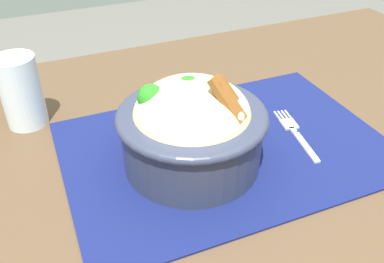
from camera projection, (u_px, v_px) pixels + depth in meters
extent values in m
cube|color=#4C3826|center=(235.00, 159.00, 0.61)|extent=(1.20, 0.79, 0.04)
cylinder|color=#412F20|center=(335.00, 150.00, 1.26)|extent=(0.04, 0.04, 0.72)
cube|color=#11194C|center=(226.00, 147.00, 0.60)|extent=(0.45, 0.32, 0.00)
cylinder|color=#2D3347|center=(192.00, 138.00, 0.54)|extent=(0.18, 0.18, 0.08)
torus|color=#2D3347|center=(192.00, 116.00, 0.53)|extent=(0.19, 0.19, 0.01)
ellipsoid|color=beige|center=(192.00, 115.00, 0.52)|extent=(0.19, 0.19, 0.09)
sphere|color=#22781C|center=(189.00, 91.00, 0.52)|extent=(0.04, 0.04, 0.04)
sphere|color=#22781C|center=(151.00, 98.00, 0.51)|extent=(0.03, 0.03, 0.03)
cylinder|color=orange|center=(175.00, 112.00, 0.49)|extent=(0.04, 0.01, 0.01)
cube|color=brown|center=(227.00, 100.00, 0.48)|extent=(0.04, 0.05, 0.05)
cube|color=brown|center=(230.00, 97.00, 0.49)|extent=(0.04, 0.04, 0.05)
cube|color=#BBBBBB|center=(306.00, 147.00, 0.59)|extent=(0.02, 0.07, 0.00)
cube|color=#BBBBBB|center=(294.00, 131.00, 0.62)|extent=(0.01, 0.01, 0.00)
cube|color=#BBBBBB|center=(289.00, 124.00, 0.64)|extent=(0.03, 0.03, 0.00)
cube|color=#BBBBBB|center=(288.00, 115.00, 0.66)|extent=(0.01, 0.02, 0.00)
cube|color=#BBBBBB|center=(284.00, 115.00, 0.66)|extent=(0.01, 0.02, 0.00)
cube|color=#BBBBBB|center=(281.00, 116.00, 0.66)|extent=(0.01, 0.02, 0.00)
cube|color=#BBBBBB|center=(277.00, 116.00, 0.66)|extent=(0.01, 0.02, 0.00)
cylinder|color=silver|center=(21.00, 92.00, 0.62)|extent=(0.06, 0.06, 0.11)
cylinder|color=silver|center=(26.00, 110.00, 0.64)|extent=(0.05, 0.05, 0.04)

